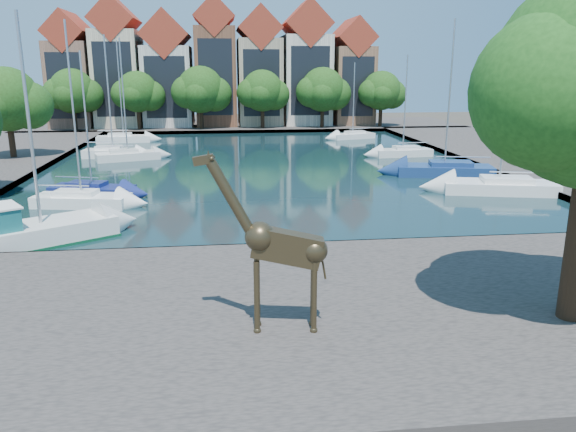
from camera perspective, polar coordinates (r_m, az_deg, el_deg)
name	(u,v)px	position (r m, az deg, el deg)	size (l,w,h in m)	color
ground	(300,252)	(26.01, 1.19, -3.67)	(160.00, 160.00, 0.00)	#38332B
water_basin	(262,165)	(49.23, -2.64, 5.23)	(38.00, 50.00, 0.08)	black
near_quay	(328,310)	(19.48, 4.04, -9.47)	(50.00, 14.00, 0.50)	#4A4440
far_quay	(246,126)	(80.89, -4.30, 9.14)	(60.00, 16.00, 0.50)	#4A4440
right_quay	(532,157)	(56.71, 23.57, 5.50)	(14.00, 52.00, 0.50)	#4A4440
townhouse_west_end	(73,74)	(82.77, -20.98, 13.29)	(5.44, 9.18, 14.93)	brown
townhouse_west_mid	(119,68)	(81.55, -16.82, 14.23)	(5.94, 9.18, 16.79)	beige
townhouse_west_inner	(168,74)	(80.73, -12.10, 13.90)	(6.43, 9.18, 15.15)	beige
townhouse_center	(216,67)	(80.41, -7.37, 14.82)	(5.44, 9.18, 16.93)	brown
townhouse_east_inner	(259,71)	(80.59, -2.94, 14.47)	(5.94, 9.18, 15.79)	tan
townhouse_east_mid	(305,69)	(81.29, 1.78, 14.74)	(6.43, 9.18, 16.65)	beige
townhouse_east_end	(351,76)	(82.50, 6.39, 13.97)	(5.44, 9.18, 14.43)	#895C42
far_tree_far_west	(73,93)	(77.22, -20.99, 11.62)	(7.28, 5.60, 7.68)	#332114
far_tree_west	(138,93)	(75.71, -14.99, 11.96)	(6.76, 5.20, 7.36)	#332114
far_tree_mid_west	(201,91)	(75.02, -8.80, 12.42)	(7.80, 6.00, 8.00)	#332114
far_tree_mid_east	(263,92)	(75.18, -2.55, 12.46)	(7.02, 5.40, 7.52)	#332114
far_tree_east	(323,91)	(76.19, 3.61, 12.56)	(7.54, 5.80, 7.84)	#332114
far_tree_far_east	(382,92)	(78.01, 9.53, 12.32)	(6.76, 5.20, 7.36)	#332114
side_tree_left_far	(8,101)	(55.65, -26.56, 10.37)	(7.28, 5.60, 7.88)	#332114
giraffe_statue	(277,246)	(16.59, -1.12, -3.07)	(3.79, 0.81, 5.41)	#3B301D
motorsailer	(11,232)	(28.99, -26.28, -1.43)	(8.74, 6.91, 10.61)	silver
sailboat_left_a	(82,197)	(36.30, -20.23, 1.79)	(5.96, 3.01, 10.81)	white
sailboat_left_b	(92,188)	(39.08, -19.28, 2.69)	(5.72, 3.30, 9.20)	navy
sailboat_left_c	(128,154)	(53.41, -15.97, 6.08)	(5.92, 3.65, 10.67)	silver
sailboat_left_d	(113,151)	(55.26, -17.35, 6.34)	(5.55, 2.38, 11.03)	white
sailboat_left_e	(124,137)	(66.56, -16.36, 7.71)	(6.01, 2.59, 11.03)	white
sailboat_right_a	(499,184)	(40.31, 20.65, 3.03)	(7.75, 4.24, 10.02)	white
sailboat_right_b	(445,168)	(45.50, 15.61, 4.74)	(7.63, 4.02, 11.65)	navy
sailboat_right_c	(403,151)	(54.77, 11.59, 6.53)	(5.54, 2.28, 9.32)	silver
sailboat_right_d	(353,134)	(67.60, 6.59, 8.23)	(5.52, 3.37, 8.72)	white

